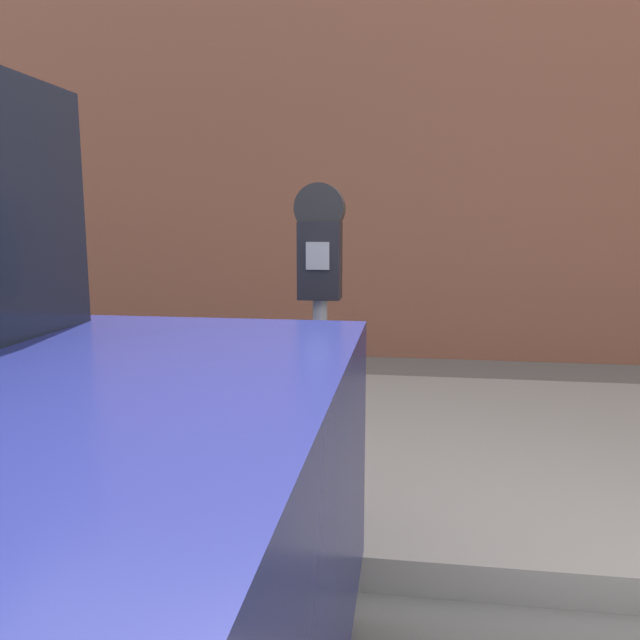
{
  "coord_description": "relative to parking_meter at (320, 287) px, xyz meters",
  "views": [
    {
      "loc": [
        0.52,
        -1.36,
        1.39
      ],
      "look_at": [
        0.18,
        1.03,
        1.0
      ],
      "focal_mm": 35.0,
      "sensor_mm": 36.0,
      "label": 1
    }
  ],
  "objects": [
    {
      "name": "sidewalk",
      "position": [
        -0.18,
        1.18,
        -1.06
      ],
      "size": [
        24.0,
        2.8,
        0.14
      ],
      "color": "#9E9B96",
      "rests_on": "ground_plane"
    },
    {
      "name": "building_facade",
      "position": [
        -0.18,
        4.05,
        2.33
      ],
      "size": [
        24.0,
        0.3,
        6.94
      ],
      "color": "#935642",
      "rests_on": "ground_plane"
    },
    {
      "name": "parking_meter",
      "position": [
        0.0,
        0.0,
        0.0
      ],
      "size": [
        0.19,
        0.13,
        1.39
      ],
      "color": "gray",
      "rests_on": "sidewalk"
    }
  ]
}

